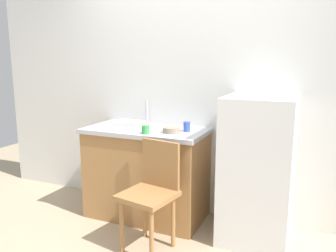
# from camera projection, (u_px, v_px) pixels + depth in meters

# --- Properties ---
(back_wall) EXTENTS (4.80, 0.10, 2.63)m
(back_wall) POSITION_uv_depth(u_px,v_px,m) (195.00, 84.00, 3.40)
(back_wall) COLOR silver
(back_wall) RESTS_ON ground_plane
(cabinet_base) EXTENTS (1.13, 0.60, 0.86)m
(cabinet_base) POSITION_uv_depth(u_px,v_px,m) (147.00, 174.00, 3.40)
(cabinet_base) COLOR #A87542
(cabinet_base) RESTS_ON ground_plane
(countertop) EXTENTS (1.17, 0.64, 0.04)m
(countertop) POSITION_uv_depth(u_px,v_px,m) (146.00, 130.00, 3.31)
(countertop) COLOR #B7B7BC
(countertop) RESTS_ON cabinet_base
(faucet) EXTENTS (0.02, 0.02, 0.24)m
(faucet) POSITION_uv_depth(u_px,v_px,m) (147.00, 112.00, 3.56)
(faucet) COLOR #B7B7BC
(faucet) RESTS_ON countertop
(refrigerator) EXTENTS (0.57, 0.63, 1.25)m
(refrigerator) POSITION_uv_depth(u_px,v_px,m) (258.00, 169.00, 2.92)
(refrigerator) COLOR white
(refrigerator) RESTS_ON ground_plane
(chair) EXTENTS (0.47, 0.47, 0.89)m
(chair) POSITION_uv_depth(u_px,v_px,m) (152.00, 190.00, 2.80)
(chair) COLOR #A87542
(chair) RESTS_ON ground_plane
(dish_tray) EXTENTS (0.28, 0.20, 0.05)m
(dish_tray) POSITION_uv_depth(u_px,v_px,m) (128.00, 124.00, 3.41)
(dish_tray) COLOR white
(dish_tray) RESTS_ON countertop
(terracotta_bowl) EXTENTS (0.16, 0.16, 0.05)m
(terracotta_bowl) POSITION_uv_depth(u_px,v_px,m) (172.00, 130.00, 3.10)
(terracotta_bowl) COLOR gray
(terracotta_bowl) RESTS_ON countertop
(cup_blue) EXTENTS (0.06, 0.06, 0.09)m
(cup_blue) POSITION_uv_depth(u_px,v_px,m) (187.00, 127.00, 3.15)
(cup_blue) COLOR blue
(cup_blue) RESTS_ON countertop
(cup_green) EXTENTS (0.07, 0.07, 0.08)m
(cup_green) POSITION_uv_depth(u_px,v_px,m) (145.00, 129.00, 3.06)
(cup_green) COLOR green
(cup_green) RESTS_ON countertop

